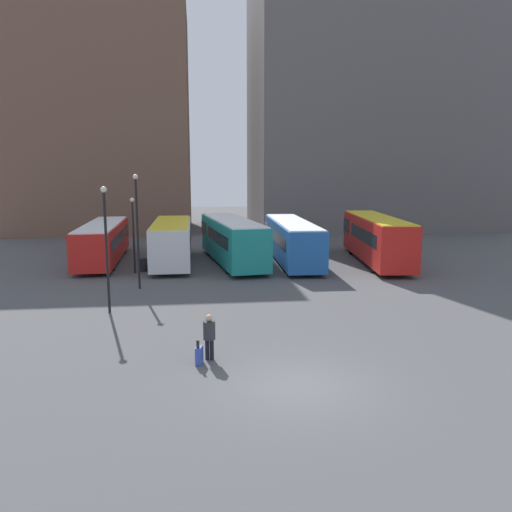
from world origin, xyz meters
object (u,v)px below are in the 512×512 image
object	(u,v)px
suitcase	(199,355)
lamp_post_2	(106,240)
bus_0	(103,241)
traveler	(209,333)
bus_1	(172,241)
trash_bin	(143,265)
lamp_post_1	(133,228)
lamp_post_0	(137,223)
bus_2	(232,239)
bus_3	(292,239)
bus_4	(376,237)

from	to	relation	value
suitcase	lamp_post_2	bearing A→B (deg)	45.61
bus_0	traveler	distance (m)	21.41
traveler	suitcase	bearing A→B (deg)	151.06
bus_1	trash_bin	world-z (taller)	bus_1
traveler	lamp_post_1	distance (m)	16.28
suitcase	lamp_post_0	bearing A→B (deg)	30.32
bus_2	lamp_post_0	distance (m)	9.54
bus_0	bus_2	world-z (taller)	bus_2
bus_1	bus_2	bearing A→B (deg)	-90.06
bus_1	lamp_post_0	size ratio (longest dim) A/B	1.57
suitcase	lamp_post_2	distance (m)	8.46
bus_3	traveler	world-z (taller)	bus_3
bus_0	lamp_post_2	world-z (taller)	lamp_post_2
bus_4	trash_bin	bearing A→B (deg)	101.46
lamp_post_1	lamp_post_2	bearing A→B (deg)	-90.39
bus_0	lamp_post_2	bearing A→B (deg)	-170.89
bus_3	traveler	bearing A→B (deg)	162.41
bus_0	lamp_post_1	bearing A→B (deg)	-151.22
bus_0	lamp_post_1	size ratio (longest dim) A/B	2.46
bus_3	lamp_post_2	world-z (taller)	lamp_post_2
bus_1	traveler	bearing A→B (deg)	-173.85
lamp_post_1	trash_bin	distance (m)	2.55
bus_3	bus_1	bearing A→B (deg)	92.37
bus_3	bus_4	world-z (taller)	bus_4
traveler	trash_bin	distance (m)	16.54
lamp_post_0	lamp_post_1	distance (m)	4.63
lamp_post_2	trash_bin	xyz separation A→B (m)	(0.54, 9.68, -2.96)
bus_0	lamp_post_2	size ratio (longest dim) A/B	2.05
bus_1	traveler	xyz separation A→B (m)	(2.09, -18.49, -0.68)
bus_2	lamp_post_1	world-z (taller)	lamp_post_1
bus_2	bus_3	xyz separation A→B (m)	(4.32, 0.13, -0.10)
lamp_post_1	bus_1	bearing A→B (deg)	52.36
bus_1	suitcase	distance (m)	18.99
bus_2	lamp_post_0	world-z (taller)	lamp_post_0
bus_2	bus_4	xyz separation A→B (m)	(10.22, -0.96, 0.09)
trash_bin	lamp_post_2	bearing A→B (deg)	-93.16
bus_2	trash_bin	world-z (taller)	bus_2
suitcase	traveler	bearing A→B (deg)	-28.94
traveler	lamp_post_0	bearing A→B (deg)	32.51
bus_0	bus_2	distance (m)	9.32
lamp_post_0	lamp_post_2	world-z (taller)	lamp_post_0
lamp_post_2	bus_0	bearing A→B (deg)	100.96
lamp_post_1	bus_0	bearing A→B (deg)	120.62
lamp_post_0	trash_bin	world-z (taller)	lamp_post_0
bus_3	lamp_post_0	size ratio (longest dim) A/B	1.98
bus_0	bus_1	distance (m)	5.27
lamp_post_1	suitcase	bearing A→B (deg)	-75.96
bus_3	lamp_post_1	size ratio (longest dim) A/B	2.58
lamp_post_0	lamp_post_2	xyz separation A→B (m)	(-0.85, -4.69, -0.26)
bus_4	lamp_post_0	bearing A→B (deg)	118.43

